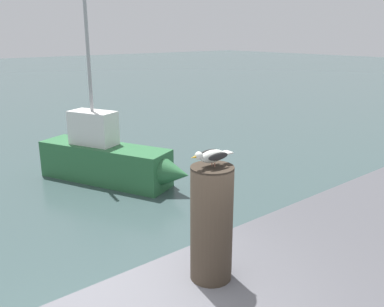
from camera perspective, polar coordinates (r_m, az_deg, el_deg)
mooring_post at (r=3.41m, az=2.70°, el=-9.66°), size 0.35×0.35×0.98m
seagull at (r=3.19m, az=2.75°, el=-0.31°), size 0.39×0.16×0.14m
boat_green at (r=10.13m, az=-11.01°, el=-0.75°), size 2.40×3.98×4.45m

